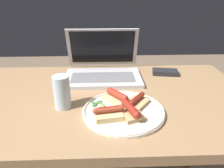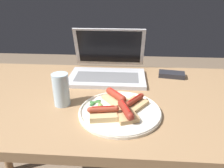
{
  "view_description": "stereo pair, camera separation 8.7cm",
  "coord_description": "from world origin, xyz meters",
  "px_view_note": "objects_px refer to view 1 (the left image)",
  "views": [
    {
      "loc": [
        0.08,
        -0.81,
        1.2
      ],
      "look_at": [
        0.11,
        -0.01,
        0.83
      ],
      "focal_mm": 35.0,
      "sensor_mm": 36.0,
      "label": 1
    },
    {
      "loc": [
        0.17,
        -0.8,
        1.2
      ],
      "look_at": [
        0.11,
        -0.01,
        0.83
      ],
      "focal_mm": 35.0,
      "sensor_mm": 36.0,
      "label": 2
    }
  ],
  "objects_px": {
    "drinking_glass": "(62,92)",
    "plate": "(124,111)",
    "laptop": "(103,69)",
    "external_drive": "(165,72)"
  },
  "relations": [
    {
      "from": "plate",
      "to": "external_drive",
      "type": "distance_m",
      "value": 0.44
    },
    {
      "from": "laptop",
      "to": "plate",
      "type": "xyz_separation_m",
      "value": [
        0.07,
        -0.34,
        -0.03
      ]
    },
    {
      "from": "plate",
      "to": "external_drive",
      "type": "bearing_deg",
      "value": 55.69
    },
    {
      "from": "laptop",
      "to": "drinking_glass",
      "type": "bearing_deg",
      "value": -117.04
    },
    {
      "from": "plate",
      "to": "external_drive",
      "type": "xyz_separation_m",
      "value": [
        0.25,
        0.36,
        0.0
      ]
    },
    {
      "from": "laptop",
      "to": "external_drive",
      "type": "bearing_deg",
      "value": 2.68
    },
    {
      "from": "drinking_glass",
      "to": "plate",
      "type": "bearing_deg",
      "value": -12.63
    },
    {
      "from": "plate",
      "to": "drinking_glass",
      "type": "xyz_separation_m",
      "value": [
        -0.22,
        0.05,
        0.06
      ]
    },
    {
      "from": "plate",
      "to": "drinking_glass",
      "type": "height_order",
      "value": "drinking_glass"
    },
    {
      "from": "laptop",
      "to": "drinking_glass",
      "type": "relative_size",
      "value": 2.91
    }
  ]
}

